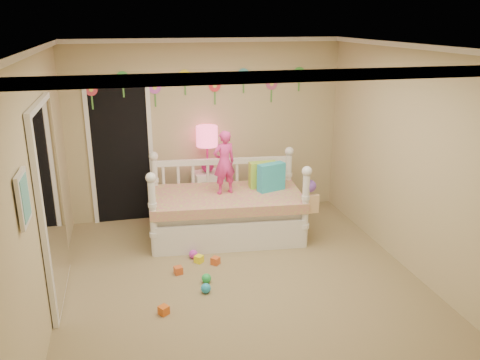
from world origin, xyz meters
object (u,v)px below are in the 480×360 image
object	(u,v)px
daybed	(227,198)
table_lamp	(207,142)
nightstand	(208,195)
child	(224,163)

from	to	relation	value
daybed	table_lamp	bearing A→B (deg)	105.98
nightstand	table_lamp	bearing A→B (deg)	-9.73
child	table_lamp	xyz separation A→B (m)	(-0.10, 0.70, 0.12)
child	nightstand	distance (m)	0.99
daybed	child	bearing A→B (deg)	153.41
child	table_lamp	bearing A→B (deg)	-95.03
daybed	child	world-z (taller)	child
child	nightstand	bearing A→B (deg)	-95.03
nightstand	table_lamp	distance (m)	0.81
table_lamp	nightstand	bearing A→B (deg)	180.00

